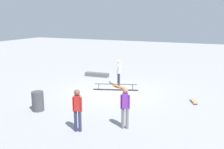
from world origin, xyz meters
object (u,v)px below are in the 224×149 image
skater_main (119,71)px  trash_bin (38,101)px  grind_rail (116,87)px  bystander_red_shirt (77,108)px  bystander_purple_shirt (125,105)px  skate_ledge (97,75)px  skateboard_main (118,86)px  loose_skateboard_natural (194,101)px

skater_main → trash_bin: bearing=-54.7°
grind_rail → bystander_red_shirt: (-0.92, 5.54, 0.73)m
bystander_red_shirt → trash_bin: (2.72, -1.11, -0.45)m
grind_rail → skater_main: (0.14, -0.79, 0.77)m
bystander_purple_shirt → trash_bin: (4.17, -0.18, -0.46)m
grind_rail → skater_main: 1.11m
skate_ledge → trash_bin: (-0.74, 7.04, 0.30)m
skater_main → bystander_red_shirt: skater_main is taller
skateboard_main → bystander_red_shirt: (-1.01, 6.09, 0.81)m
skate_ledge → loose_skateboard_natural: size_ratio=2.05×
grind_rail → bystander_red_shirt: bearing=79.9°
grind_rail → trash_bin: size_ratio=2.87×
loose_skateboard_natural → grind_rail: bearing=-120.4°
loose_skateboard_natural → bystander_purple_shirt: bearing=-49.4°
skater_main → skate_ledge: bearing=-164.3°
skater_main → trash_bin: size_ratio=1.85×
bystander_red_shirt → loose_skateboard_natural: 6.15m
skater_main → bystander_purple_shirt: (-2.51, 5.39, -0.04)m
grind_rail → bystander_purple_shirt: size_ratio=1.58×
skate_ledge → loose_skateboard_natural: 7.54m
bystander_purple_shirt → loose_skateboard_natural: size_ratio=1.94×
skate_ledge → bystander_red_shirt: bystander_red_shirt is taller
grind_rail → skate_ledge: size_ratio=1.49×
skater_main → skateboard_main: 0.89m
skater_main → skateboard_main: size_ratio=1.97×
loose_skateboard_natural → trash_bin: size_ratio=0.94×
skate_ledge → skateboard_main: 3.20m
skate_ledge → bystander_purple_shirt: 8.77m
skater_main → skateboard_main: (-0.05, 0.23, -0.86)m
trash_bin → loose_skateboard_natural: bearing=-147.2°
skateboard_main → loose_skateboard_natural: size_ratio=1.00×
skateboard_main → loose_skateboard_natural: same height
loose_skateboard_natural → trash_bin: 7.30m
skateboard_main → bystander_purple_shirt: (-2.46, 5.16, 0.82)m
skate_ledge → skateboard_main: bearing=139.9°
skate_ledge → skateboard_main: (-2.45, 2.06, -0.06)m
skate_ledge → bystander_red_shirt: size_ratio=1.06×
skate_ledge → skateboard_main: size_ratio=2.05×
loose_skateboard_natural → skate_ledge: bearing=-138.3°
skate_ledge → skater_main: bearing=142.8°
grind_rail → bystander_red_shirt: size_ratio=1.59×
skater_main → bystander_red_shirt: size_ratio=1.02×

